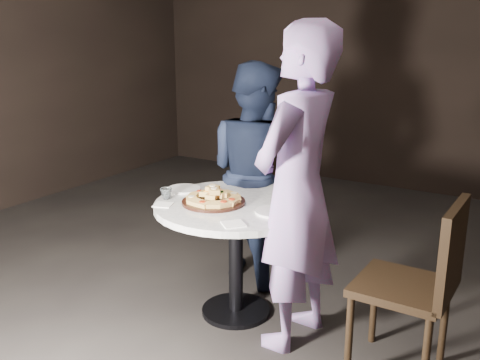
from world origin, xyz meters
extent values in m
plane|color=black|center=(0.00, 0.00, 0.00)|extent=(7.00, 7.00, 0.00)
cylinder|color=black|center=(0.13, 0.09, 0.01)|extent=(0.57, 0.57, 0.03)
cylinder|color=black|center=(0.13, 0.09, 0.37)|extent=(0.12, 0.12, 0.69)
cylinder|color=silver|center=(0.13, 0.09, 0.72)|extent=(1.29, 1.29, 0.04)
cylinder|color=black|center=(0.02, 0.01, 0.75)|extent=(0.48, 0.48, 0.02)
cube|color=tan|center=(0.15, 0.00, 0.78)|extent=(0.07, 0.09, 0.04)
cylinder|color=#B1290E|center=(0.15, 0.00, 0.79)|extent=(0.04, 0.04, 0.01)
cube|color=tan|center=(0.14, 0.07, 0.78)|extent=(0.10, 0.10, 0.04)
cube|color=tan|center=(0.10, 0.11, 0.78)|extent=(0.10, 0.10, 0.04)
cylinder|color=beige|center=(0.10, 0.11, 0.79)|extent=(0.05, 0.05, 0.01)
cube|color=tan|center=(0.04, 0.14, 0.78)|extent=(0.10, 0.09, 0.04)
cube|color=tan|center=(-0.02, 0.13, 0.78)|extent=(0.09, 0.08, 0.04)
cylinder|color=#B1290E|center=(-0.02, 0.13, 0.79)|extent=(0.05, 0.05, 0.01)
cube|color=tan|center=(-0.07, 0.10, 0.78)|extent=(0.10, 0.10, 0.04)
cube|color=tan|center=(-0.11, 0.04, 0.78)|extent=(0.09, 0.10, 0.04)
cylinder|color=#B1290E|center=(-0.11, 0.04, 0.79)|extent=(0.05, 0.05, 0.01)
cube|color=tan|center=(-0.11, -0.02, 0.78)|extent=(0.09, 0.10, 0.04)
cube|color=tan|center=(-0.08, -0.08, 0.78)|extent=(0.10, 0.10, 0.04)
cylinder|color=beige|center=(-0.08, -0.08, 0.79)|extent=(0.05, 0.05, 0.01)
cube|color=tan|center=(-0.03, -0.11, 0.78)|extent=(0.09, 0.08, 0.04)
cube|color=tan|center=(0.03, -0.12, 0.78)|extent=(0.09, 0.07, 0.04)
cylinder|color=#B1290E|center=(0.03, -0.12, 0.79)|extent=(0.04, 0.04, 0.01)
cube|color=tan|center=(0.09, -0.10, 0.78)|extent=(0.10, 0.10, 0.04)
cube|color=tan|center=(0.14, -0.06, 0.78)|extent=(0.09, 0.10, 0.04)
cylinder|color=#B1290E|center=(0.14, -0.06, 0.79)|extent=(0.05, 0.05, 0.01)
cube|color=tan|center=(0.06, 0.02, 0.80)|extent=(0.10, 0.09, 0.03)
cylinder|color=#2D6B1E|center=(0.06, 0.02, 0.82)|extent=(0.05, 0.05, 0.01)
cube|color=tan|center=(0.01, 0.05, 0.80)|extent=(0.10, 0.10, 0.03)
cylinder|color=beige|center=(0.01, 0.05, 0.82)|extent=(0.05, 0.05, 0.01)
cube|color=tan|center=(-0.02, -0.01, 0.80)|extent=(0.10, 0.09, 0.04)
cylinder|color=orange|center=(-0.02, -0.01, 0.82)|extent=(0.05, 0.05, 0.01)
cube|color=tan|center=(0.04, -0.03, 0.80)|extent=(0.08, 0.10, 0.03)
cylinder|color=#B1290E|center=(0.04, -0.03, 0.82)|extent=(0.05, 0.05, 0.01)
cube|color=tan|center=(0.06, 0.02, 0.80)|extent=(0.09, 0.08, 0.03)
cylinder|color=#2D6B1E|center=(0.06, 0.02, 0.82)|extent=(0.04, 0.04, 0.01)
cube|color=tan|center=(0.00, 0.03, 0.83)|extent=(0.07, 0.09, 0.03)
cylinder|color=beige|center=(0.00, 0.03, 0.85)|extent=(0.04, 0.04, 0.01)
cube|color=tan|center=(0.04, -0.01, 0.83)|extent=(0.10, 0.10, 0.03)
cylinder|color=beige|center=(0.04, -0.01, 0.85)|extent=(0.05, 0.05, 0.01)
cylinder|color=white|center=(-0.30, 0.14, 0.75)|extent=(0.29, 0.29, 0.01)
cylinder|color=white|center=(0.42, 0.04, 0.75)|extent=(0.29, 0.29, 0.01)
imported|color=silver|center=(-0.28, -0.07, 0.78)|extent=(0.08, 0.08, 0.07)
cube|color=white|center=(-0.22, -0.18, 0.75)|extent=(0.14, 0.14, 0.01)
cube|color=white|center=(0.32, -0.24, 0.75)|extent=(0.17, 0.17, 0.01)
cube|color=black|center=(-0.06, 1.18, 0.44)|extent=(0.52, 0.52, 0.04)
cube|color=black|center=(-0.13, 0.99, 0.66)|extent=(0.40, 0.17, 0.44)
cylinder|color=black|center=(0.16, 1.30, 0.22)|extent=(0.04, 0.04, 0.44)
cylinder|color=black|center=(-0.18, 1.41, 0.22)|extent=(0.04, 0.04, 0.44)
cylinder|color=black|center=(0.05, 0.96, 0.22)|extent=(0.04, 0.04, 0.44)
cylinder|color=black|center=(-0.29, 1.07, 0.22)|extent=(0.04, 0.04, 0.44)
cube|color=black|center=(1.17, 0.03, 0.48)|extent=(0.46, 0.46, 0.04)
cube|color=black|center=(1.39, 0.03, 0.72)|extent=(0.05, 0.45, 0.48)
cylinder|color=black|center=(0.98, 0.23, 0.24)|extent=(0.04, 0.04, 0.48)
cylinder|color=black|center=(0.97, -0.16, 0.24)|extent=(0.04, 0.04, 0.48)
cylinder|color=black|center=(1.36, 0.22, 0.24)|extent=(0.04, 0.04, 0.48)
cylinder|color=black|center=(1.36, -0.17, 0.24)|extent=(0.04, 0.04, 0.48)
imported|color=black|center=(-0.06, 0.66, 0.78)|extent=(0.91, 0.80, 1.56)
imported|color=#866EAA|center=(0.56, 0.03, 0.91)|extent=(0.48, 0.69, 1.81)
camera|label=1|loc=(1.77, -2.53, 1.74)|focal=40.00mm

